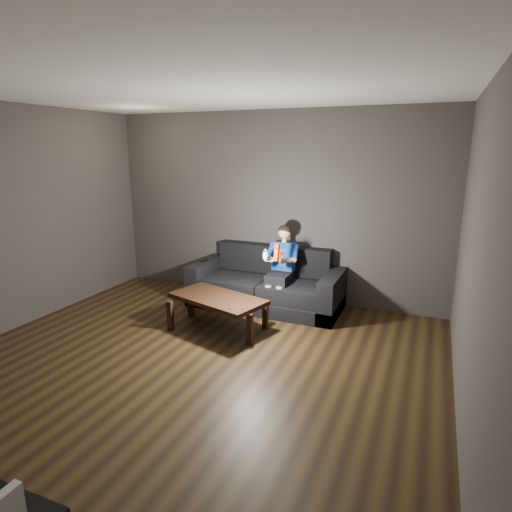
% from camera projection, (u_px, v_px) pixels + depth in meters
% --- Properties ---
extents(floor, '(5.00, 5.00, 0.00)m').
position_uv_depth(floor, '(182.00, 372.00, 4.27)').
color(floor, black).
rests_on(floor, ground).
extents(back_wall, '(5.00, 0.04, 2.70)m').
position_uv_depth(back_wall, '(272.00, 207.00, 6.18)').
color(back_wall, '#413C39').
rests_on(back_wall, ground).
extents(right_wall, '(0.04, 5.00, 2.70)m').
position_uv_depth(right_wall, '(478.00, 268.00, 3.01)').
color(right_wall, '#413C39').
rests_on(right_wall, ground).
extents(ceiling, '(5.00, 5.00, 0.02)m').
position_uv_depth(ceiling, '(169.00, 84.00, 3.62)').
color(ceiling, silver).
rests_on(ceiling, back_wall).
extents(sofa, '(2.10, 0.91, 0.81)m').
position_uv_depth(sofa, '(266.00, 288.00, 6.02)').
color(sofa, black).
rests_on(sofa, floor).
extents(child, '(0.44, 0.54, 1.08)m').
position_uv_depth(child, '(281.00, 261.00, 5.78)').
color(child, black).
rests_on(child, sofa).
extents(wii_remote_red, '(0.07, 0.09, 0.22)m').
position_uv_depth(wii_remote_red, '(277.00, 253.00, 5.33)').
color(wii_remote_red, '#E93B06').
rests_on(wii_remote_red, child).
extents(nunchuk_white, '(0.09, 0.11, 0.16)m').
position_uv_depth(nunchuk_white, '(265.00, 255.00, 5.40)').
color(nunchuk_white, white).
rests_on(nunchuk_white, child).
extents(wii_remote_black, '(0.04, 0.14, 0.03)m').
position_uv_depth(wii_remote_black, '(204.00, 260.00, 6.23)').
color(wii_remote_black, black).
rests_on(wii_remote_black, sofa).
extents(coffee_table, '(1.29, 0.89, 0.42)m').
position_uv_depth(coffee_table, '(218.00, 301.00, 5.19)').
color(coffee_table, black).
rests_on(coffee_table, floor).
extents(wii_console, '(0.06, 0.16, 0.21)m').
position_uv_depth(wii_console, '(6.00, 512.00, 1.89)').
color(wii_console, white).
rests_on(wii_console, media_console).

